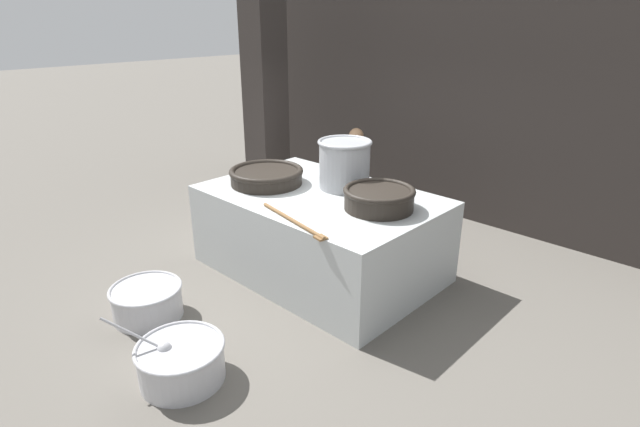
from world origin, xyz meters
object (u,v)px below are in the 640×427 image
object	(u,v)px
stock_pot	(344,163)
giant_wok_near	(266,175)
giant_wok_far	(379,198)
prep_bowl_vegetables	(181,360)
prep_bowl_meat	(147,300)
cook	(355,174)

from	to	relation	value
stock_pot	giant_wok_near	bearing A→B (deg)	-144.74
giant_wok_far	prep_bowl_vegetables	size ratio (longest dim) A/B	0.91
giant_wok_near	prep_bowl_meat	distance (m)	2.08
giant_wok_far	stock_pot	bearing A→B (deg)	159.14
giant_wok_far	prep_bowl_vegetables	xyz separation A→B (m)	(-0.29, -2.43, -0.96)
prep_bowl_vegetables	prep_bowl_meat	distance (m)	1.18
prep_bowl_vegetables	stock_pot	bearing A→B (deg)	99.87
cook	prep_bowl_meat	distance (m)	3.51
giant_wok_near	cook	bearing A→B (deg)	85.48
giant_wok_near	cook	xyz separation A→B (m)	(0.13, 1.60, -0.32)
giant_wok_far	prep_bowl_meat	size ratio (longest dim) A/B	1.05
stock_pot	giant_wok_far	bearing A→B (deg)	-20.86
prep_bowl_vegetables	prep_bowl_meat	world-z (taller)	prep_bowl_vegetables
stock_pot	prep_bowl_meat	world-z (taller)	stock_pot
cook	prep_bowl_meat	size ratio (longest dim) A/B	1.99
giant_wok_near	stock_pot	size ratio (longest dim) A/B	1.41
giant_wok_far	prep_bowl_meat	distance (m)	2.74
giant_wok_near	prep_bowl_vegetables	bearing A→B (deg)	-59.12
cook	prep_bowl_vegetables	xyz separation A→B (m)	(1.16, -3.75, -0.62)
stock_pot	cook	xyz separation A→B (m)	(-0.68, 1.03, -0.52)
giant_wok_near	cook	distance (m)	1.64
stock_pot	cook	world-z (taller)	stock_pot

